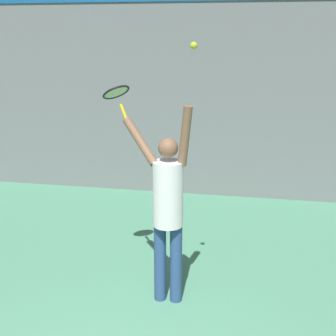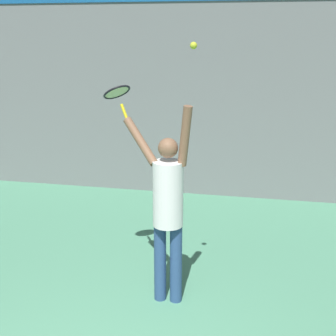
{
  "view_description": "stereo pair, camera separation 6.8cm",
  "coord_description": "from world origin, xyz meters",
  "views": [
    {
      "loc": [
        1.02,
        -2.22,
        2.8
      ],
      "look_at": [
        0.15,
        2.24,
        1.5
      ],
      "focal_mm": 50.0,
      "sensor_mm": 36.0,
      "label": 1
    },
    {
      "loc": [
        1.09,
        -2.21,
        2.8
      ],
      "look_at": [
        0.15,
        2.24,
        1.5
      ],
      "focal_mm": 50.0,
      "sensor_mm": 36.0,
      "label": 2
    }
  ],
  "objects": [
    {
      "name": "tennis_ball",
      "position": [
        0.4,
        2.14,
        2.71
      ],
      "size": [
        0.07,
        0.07,
        0.07
      ],
      "color": "#CCDB2D"
    },
    {
      "name": "back_wall",
      "position": [
        0.0,
        5.86,
        2.5
      ],
      "size": [
        18.0,
        0.1,
        5.0
      ],
      "color": "slate",
      "rests_on": "ground_plane"
    },
    {
      "name": "tennis_racket",
      "position": [
        -0.5,
        2.63,
        2.19
      ],
      "size": [
        0.4,
        0.41,
        0.38
      ],
      "color": "yellow"
    },
    {
      "name": "tennis_player",
      "position": [
        0.14,
        2.24,
        1.11
      ],
      "size": [
        0.83,
        0.51,
        2.15
      ],
      "color": "#2D4C7F",
      "rests_on": "ground_plane"
    }
  ]
}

